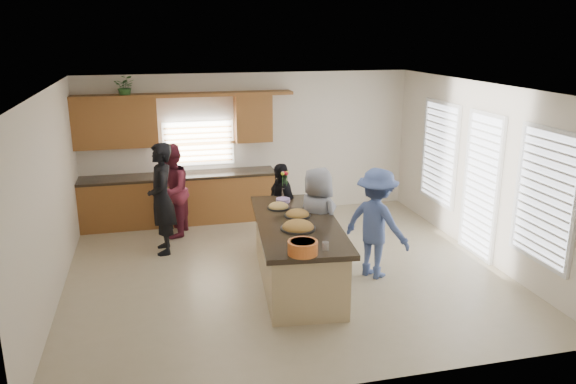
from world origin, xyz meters
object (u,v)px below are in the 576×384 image
object	(u,v)px
island	(297,254)
woman_left_mid	(171,191)
woman_right_front	(318,219)
salad_bowl	(303,247)
woman_left_back	(162,199)
woman_left_front	(281,206)
woman_right_back	(376,223)

from	to	relation	value
island	woman_left_mid	size ratio (longest dim) A/B	1.67
woman_right_front	woman_left_mid	bearing A→B (deg)	16.90
island	woman_right_front	size ratio (longest dim) A/B	1.74
salad_bowl	woman_left_back	distance (m)	3.30
island	woman_left_mid	bearing A→B (deg)	130.71
woman_left_front	woman_right_back	world-z (taller)	woman_right_back
woman_left_back	woman_right_front	world-z (taller)	woman_left_back
island	woman_right_back	world-z (taller)	woman_right_back
woman_left_mid	woman_right_back	xyz separation A→B (m)	(2.88, -2.46, -0.01)
woman_right_back	woman_right_front	size ratio (longest dim) A/B	1.03
island	woman_left_mid	world-z (taller)	woman_left_mid
woman_left_mid	island	bearing A→B (deg)	50.82
salad_bowl	woman_left_mid	bearing A→B (deg)	111.63
salad_bowl	woman_left_front	bearing A→B (deg)	82.81
woman_left_back	woman_right_front	xyz separation A→B (m)	(2.29, -1.26, -0.12)
salad_bowl	woman_right_back	world-z (taller)	woman_right_back
woman_left_front	salad_bowl	bearing A→B (deg)	-20.17
island	woman_left_back	bearing A→B (deg)	143.75
island	woman_left_back	xyz separation A→B (m)	(-1.85, 1.69, 0.47)
island	woman_left_front	distance (m)	1.42
woman_right_back	salad_bowl	bearing A→B (deg)	93.82
salad_bowl	woman_left_front	distance (m)	2.61
woman_left_back	woman_left_mid	distance (m)	0.77
woman_left_mid	woman_left_front	size ratio (longest dim) A/B	1.13
woman_left_mid	woman_left_back	bearing A→B (deg)	2.82
salad_bowl	woman_left_front	size ratio (longest dim) A/B	0.25
woman_left_mid	woman_left_front	bearing A→B (deg)	75.45
salad_bowl	woman_right_back	size ratio (longest dim) A/B	0.22
woman_left_mid	woman_left_front	distance (m)	2.05
woman_left_back	woman_right_front	size ratio (longest dim) A/B	1.15
woman_left_back	woman_left_mid	world-z (taller)	woman_left_back
woman_left_front	woman_left_back	bearing A→B (deg)	-111.99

